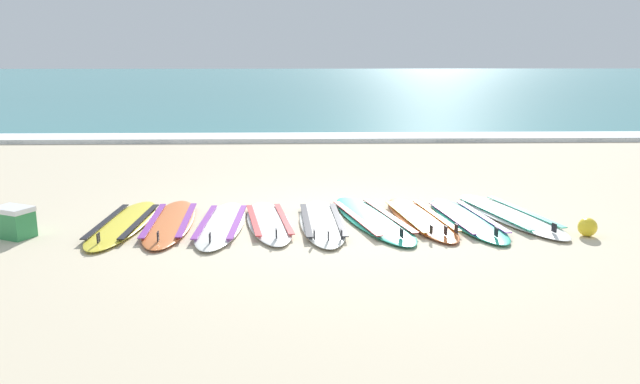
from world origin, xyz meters
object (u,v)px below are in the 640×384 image
surfboard_0 (123,223)px  cooler_box (14,222)px  surfboard_3 (269,222)px  surfboard_7 (467,219)px  surfboard_2 (221,224)px  beach_ball (587,227)px  surfboard_1 (170,222)px  surfboard_5 (372,219)px  surfboard_8 (509,215)px  surfboard_4 (322,222)px  surfboard_6 (420,218)px

surfboard_0 → cooler_box: cooler_box is taller
surfboard_3 → surfboard_7: same height
surfboard_3 → cooler_box: bearing=-170.9°
surfboard_0 → surfboard_2: (1.27, -0.06, 0.00)m
surfboard_3 → beach_ball: 3.99m
surfboard_1 → surfboard_2: size_ratio=1.04×
surfboard_5 → surfboard_8: 1.90m
surfboard_4 → cooler_box: bearing=-173.0°
surfboard_2 → surfboard_5: same height
surfboard_5 → surfboard_7: size_ratio=1.11×
surfboard_7 → surfboard_2: bearing=-177.4°
surfboard_2 → surfboard_6: same height
surfboard_8 → cooler_box: (-6.33, -0.76, 0.16)m
surfboard_2 → surfboard_4: (1.31, 0.06, 0.00)m
surfboard_5 → beach_ball: beach_ball is taller
surfboard_8 → surfboard_1: bearing=-176.7°
surfboard_6 → surfboard_8: 1.25m
surfboard_2 → surfboard_3: size_ratio=1.03×
beach_ball → surfboard_8: bearing=126.4°
surfboard_0 → surfboard_1: 0.60m
surfboard_3 → surfboard_7: (2.62, 0.05, -0.00)m
surfboard_4 → surfboard_2: bearing=-177.5°
surfboard_2 → surfboard_3: bearing=8.6°
surfboard_1 → surfboard_6: bearing=1.9°
surfboard_7 → cooler_box: cooler_box is taller
surfboard_0 → surfboard_7: size_ratio=1.01×
surfboard_7 → beach_ball: bearing=-28.0°
surfboard_3 → surfboard_8: bearing=4.7°
surfboard_4 → surfboard_5: (0.67, 0.14, -0.00)m
surfboard_1 → cooler_box: bearing=-164.3°
surfboard_7 → surfboard_3: bearing=-178.9°
surfboard_6 → surfboard_8: size_ratio=0.91×
surfboard_4 → surfboard_5: bearing=11.8°
surfboard_3 → surfboard_5: 1.38m
surfboard_5 → surfboard_6: same height
surfboard_0 → surfboard_7: same height
surfboard_5 → surfboard_8: bearing=4.8°
surfboard_4 → surfboard_6: same height
surfboard_7 → surfboard_8: 0.67m
surfboard_5 → surfboard_7: bearing=-2.4°
surfboard_3 → surfboard_7: size_ratio=0.95×
surfboard_3 → surfboard_2: bearing=-171.4°
surfboard_0 → surfboard_6: 3.91m
surfboard_2 → surfboard_1: bearing=171.8°
surfboard_3 → cooler_box: 3.11m
surfboard_1 → surfboard_7: 3.91m
surfboard_1 → surfboard_3: 1.29m
surfboard_1 → beach_ball: size_ratio=10.48×
surfboard_2 → surfboard_4: size_ratio=0.99×
surfboard_6 → surfboard_4: bearing=-173.5°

